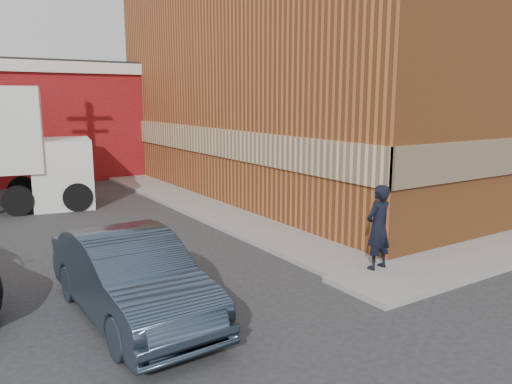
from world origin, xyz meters
TOP-DOWN VIEW (x-y plane):
  - ground at (0.00, 0.00)m, footprint 90.00×90.00m
  - brick_building at (8.50, 9.00)m, footprint 14.25×18.25m
  - sidewalk_west at (0.60, 9.00)m, footprint 1.80×18.00m
  - man at (0.87, -0.25)m, footprint 0.74×0.52m
  - sedan at (-4.50, 0.50)m, footprint 1.79×4.71m

SIDE VIEW (x-z plane):
  - ground at x=0.00m, z-range 0.00..0.00m
  - sidewalk_west at x=0.60m, z-range 0.00..0.12m
  - sedan at x=-4.50m, z-range 0.00..1.53m
  - man at x=0.87m, z-range 0.12..2.02m
  - brick_building at x=8.50m, z-range 0.00..9.36m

